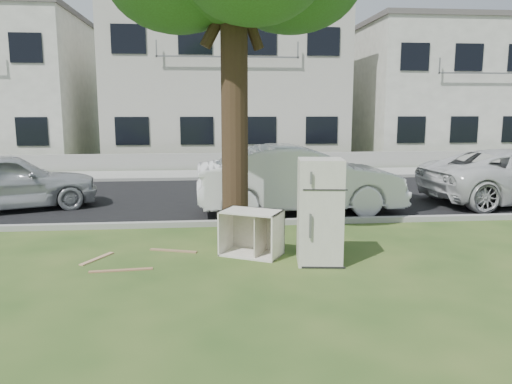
{
  "coord_description": "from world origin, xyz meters",
  "views": [
    {
      "loc": [
        -0.98,
        -8.37,
        2.6
      ],
      "look_at": [
        -0.08,
        0.6,
        1.07
      ],
      "focal_mm": 35.0,
      "sensor_mm": 36.0,
      "label": 1
    }
  ],
  "objects": [
    {
      "name": "kerb_near",
      "position": [
        0.0,
        2.45,
        0.0
      ],
      "size": [
        120.0,
        0.18,
        0.12
      ],
      "primitive_type": "cube",
      "color": "gray",
      "rests_on": "ground"
    },
    {
      "name": "plank_c",
      "position": [
        -2.9,
        0.18,
        0.01
      ],
      "size": [
        0.46,
        0.74,
        0.02
      ],
      "primitive_type": "cube",
      "rotation": [
        0.0,
        0.0,
        1.07
      ],
      "color": "tan",
      "rests_on": "ground"
    },
    {
      "name": "low_wall",
      "position": [
        0.0,
        12.6,
        0.35
      ],
      "size": [
        120.0,
        0.15,
        0.7
      ],
      "primitive_type": "cube",
      "color": "gray",
      "rests_on": "ground"
    },
    {
      "name": "cabinet",
      "position": [
        -0.21,
        0.19,
        0.4
      ],
      "size": [
        1.21,
        1.05,
        0.8
      ],
      "primitive_type": "cube",
      "rotation": [
        0.0,
        0.0,
        -0.49
      ],
      "color": "silver",
      "rests_on": "ground"
    },
    {
      "name": "townhouse_right",
      "position": [
        12.0,
        17.5,
        3.42
      ],
      "size": [
        10.2,
        8.16,
        6.84
      ],
      "color": "white",
      "rests_on": "ground"
    },
    {
      "name": "sidewalk",
      "position": [
        0.0,
        11.0,
        0.01
      ],
      "size": [
        120.0,
        2.8,
        0.01
      ],
      "primitive_type": "cube",
      "color": "gray",
      "rests_on": "ground"
    },
    {
      "name": "car_center",
      "position": [
        1.31,
        3.69,
        0.84
      ],
      "size": [
        5.13,
        1.92,
        1.67
      ],
      "primitive_type": "imported",
      "rotation": [
        0.0,
        0.0,
        1.6
      ],
      "color": "silver",
      "rests_on": "ground"
    },
    {
      "name": "road",
      "position": [
        0.0,
        6.0,
        0.01
      ],
      "size": [
        120.0,
        7.0,
        0.01
      ],
      "primitive_type": "cube",
      "color": "black",
      "rests_on": "ground"
    },
    {
      "name": "kerb_far",
      "position": [
        0.0,
        9.55,
        0.0
      ],
      "size": [
        120.0,
        0.18,
        0.12
      ],
      "primitive_type": "cube",
      "color": "gray",
      "rests_on": "ground"
    },
    {
      "name": "townhouse_center",
      "position": [
        0.0,
        17.5,
        3.72
      ],
      "size": [
        11.22,
        8.16,
        7.44
      ],
      "color": "beige",
      "rests_on": "ground"
    },
    {
      "name": "plank_a",
      "position": [
        -2.38,
        -0.49,
        0.01
      ],
      "size": [
        1.01,
        0.17,
        0.02
      ],
      "primitive_type": "cube",
      "rotation": [
        0.0,
        0.0,
        0.09
      ],
      "color": "#9A6C4A",
      "rests_on": "ground"
    },
    {
      "name": "plank_b",
      "position": [
        -1.61,
        0.54,
        0.01
      ],
      "size": [
        0.88,
        0.37,
        0.02
      ],
      "primitive_type": "cube",
      "rotation": [
        0.0,
        0.0,
        -0.32
      ],
      "color": "#94714D",
      "rests_on": "ground"
    },
    {
      "name": "car_left",
      "position": [
        -6.04,
        4.7,
        0.74
      ],
      "size": [
        4.69,
        3.21,
        1.48
      ],
      "primitive_type": "imported",
      "rotation": [
        0.0,
        0.0,
        1.94
      ],
      "color": "#A6A9AD",
      "rests_on": "ground"
    },
    {
      "name": "ground",
      "position": [
        0.0,
        0.0,
        0.0
      ],
      "size": [
        120.0,
        120.0,
        0.0
      ],
      "primitive_type": "plane",
      "color": "#264619"
    },
    {
      "name": "fridge",
      "position": [
        0.89,
        -0.37,
        0.88
      ],
      "size": [
        0.81,
        0.76,
        1.77
      ],
      "primitive_type": "cube",
      "rotation": [
        0.0,
        0.0,
        -0.13
      ],
      "color": "beige",
      "rests_on": "ground"
    }
  ]
}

